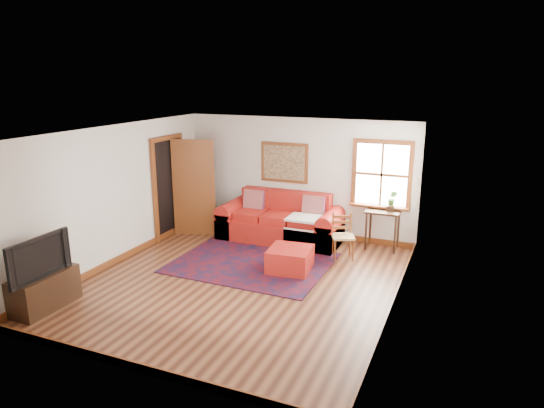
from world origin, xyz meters
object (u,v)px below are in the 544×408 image
at_px(media_cabinet, 45,291).
at_px(side_table, 383,216).
at_px(red_leather_sofa, 281,224).
at_px(red_ottoman, 290,259).
at_px(ladder_back_chair, 343,234).

bearing_deg(media_cabinet, side_table, 47.37).
xyz_separation_m(red_leather_sofa, media_cabinet, (-2.07, -4.21, -0.05)).
distance_m(red_leather_sofa, red_ottoman, 1.68).
height_order(red_leather_sofa, media_cabinet, red_leather_sofa).
distance_m(red_leather_sofa, media_cabinet, 4.69).
height_order(ladder_back_chair, media_cabinet, ladder_back_chair).
bearing_deg(ladder_back_chair, red_leather_sofa, 160.53).
height_order(red_leather_sofa, red_ottoman, red_leather_sofa).
height_order(side_table, media_cabinet, side_table).
relative_size(red_leather_sofa, media_cabinet, 2.53).
xyz_separation_m(red_leather_sofa, side_table, (2.05, 0.27, 0.34)).
distance_m(red_leather_sofa, ladder_back_chair, 1.54).
relative_size(ladder_back_chair, media_cabinet, 0.86).
distance_m(side_table, ladder_back_chair, 1.00).
relative_size(red_ottoman, media_cabinet, 0.73).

